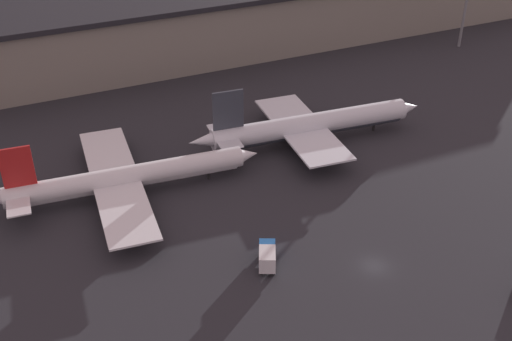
% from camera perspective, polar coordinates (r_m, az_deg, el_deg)
% --- Properties ---
extents(ground, '(600.00, 600.00, 0.00)m').
position_cam_1_polar(ground, '(96.61, 10.47, -8.35)').
color(ground, '#26262B').
extents(terminal_building, '(240.01, 30.13, 16.25)m').
position_cam_1_polar(terminal_building, '(165.58, -7.45, 12.75)').
color(terminal_building, gray).
rests_on(terminal_building, ground).
extents(airplane_0, '(47.58, 37.71, 12.20)m').
position_cam_1_polar(airplane_0, '(110.78, -11.63, -0.65)').
color(airplane_0, silver).
rests_on(airplane_0, ground).
extents(airplane_1, '(48.13, 29.11, 13.43)m').
position_cam_1_polar(airplane_1, '(124.42, 4.72, 4.01)').
color(airplane_1, silver).
rests_on(airplane_1, ground).
extents(service_vehicle_0, '(4.66, 6.28, 3.26)m').
position_cam_1_polar(service_vehicle_0, '(93.91, 1.00, -7.63)').
color(service_vehicle_0, '#195199').
rests_on(service_vehicle_0, ground).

